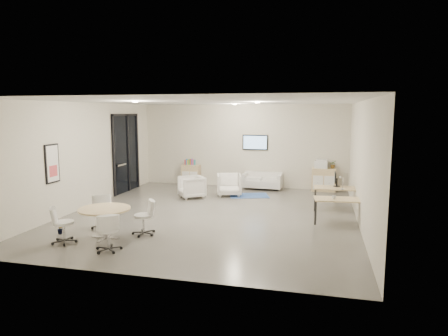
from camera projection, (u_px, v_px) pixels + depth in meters
room_shell at (212, 159)px, 11.22m from camera, size 9.60×10.60×4.80m
glass_door at (126, 151)px, 14.58m from camera, size 0.09×1.90×2.85m
artwork at (52, 164)px, 10.63m from camera, size 0.05×0.54×1.04m
wall_tv at (255, 142)px, 15.38m from camera, size 0.98×0.06×0.58m
ceiling_spots at (212, 103)px, 11.85m from camera, size 3.14×4.14×0.03m
sideboard_left at (191, 175)px, 16.00m from camera, size 0.73×0.38×0.82m
sideboard_right at (324, 180)px, 14.76m from camera, size 0.86×0.42×0.86m
books at (190, 162)px, 15.94m from camera, size 0.43×0.14×0.22m
printer at (321, 164)px, 14.70m from camera, size 0.50×0.43×0.33m
loveseat at (263, 181)px, 15.18m from camera, size 1.48×0.78×0.55m
blue_rug at (249, 196)px, 13.99m from camera, size 1.55×1.26×0.01m
armchair_left at (192, 186)px, 13.63m from camera, size 1.06×1.07×0.81m
armchair_right at (229, 184)px, 13.98m from camera, size 1.00×0.96×0.85m
desk_rear at (337, 190)px, 11.86m from camera, size 1.36×0.73×0.69m
desk_front at (339, 201)px, 10.44m from camera, size 1.33×0.76×0.66m
monitor at (336, 179)px, 11.97m from camera, size 0.20×0.50×0.44m
round_table at (105, 212)px, 9.18m from camera, size 1.18×1.18×0.72m
meeting_chairs at (105, 221)px, 9.21m from camera, size 2.27×2.27×0.82m
plant_cabinet at (333, 165)px, 14.60m from camera, size 0.30×0.33×0.23m
plant_floor at (60, 232)px, 9.58m from camera, size 0.21×0.30×0.12m
cup at (334, 197)px, 10.38m from camera, size 0.11×0.09×0.11m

